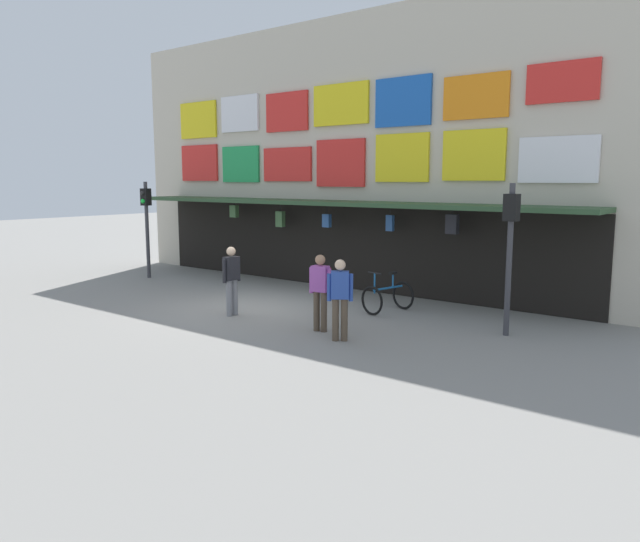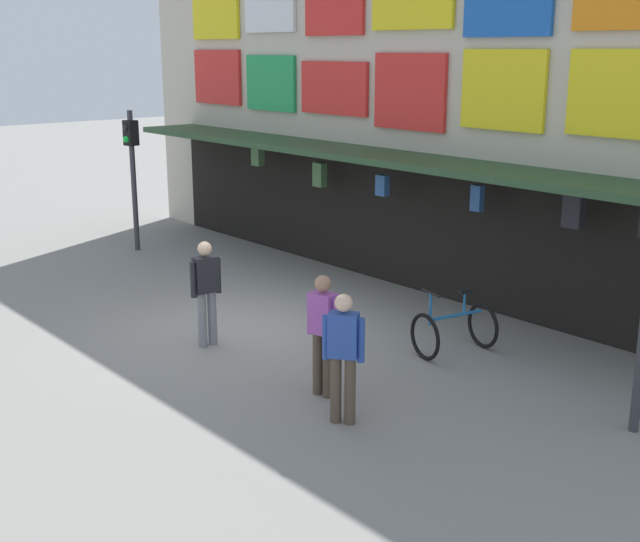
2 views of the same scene
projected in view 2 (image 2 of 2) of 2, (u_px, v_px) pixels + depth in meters
name	position (u px, v px, depth m)	size (l,w,h in m)	color
ground_plane	(240.00, 330.00, 13.70)	(80.00, 80.00, 0.00)	gray
shopfront	(432.00, 79.00, 15.55)	(18.00, 2.60, 8.00)	beige
traffic_light_near	(132.00, 158.00, 18.57)	(0.31, 0.34, 3.20)	#38383D
bicycle_parked	(454.00, 329.00, 12.55)	(0.95, 1.29, 1.05)	black
pedestrian_in_purple	(324.00, 326.00, 10.88)	(0.52, 0.40, 1.68)	brown
pedestrian_in_yellow	(343.00, 351.00, 10.06)	(0.45, 0.39, 1.68)	brown
pedestrian_in_white	(206.00, 288.00, 12.74)	(0.24, 0.53, 1.68)	gray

